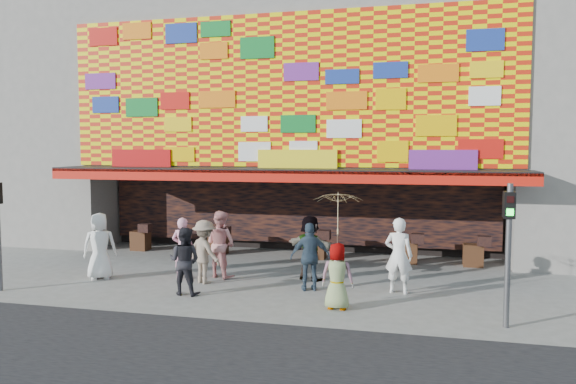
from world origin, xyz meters
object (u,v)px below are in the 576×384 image
Objects in this scene: ped_a at (100,246)px; ped_c at (185,261)px; ped_g at (337,276)px; parasol at (338,214)px; ped_e at (310,257)px; ped_i at (221,244)px; ped_d at (205,252)px; ped_f at (310,248)px; ped_h at (399,255)px; ped_b at (183,248)px; signal_right at (509,239)px.

ped_c is (3.01, -0.94, -0.08)m from ped_a.
parasol reaches higher than ped_g.
parasol is at bearing 103.58° from ped_e.
ped_a reaches higher than ped_c.
ped_i is at bearing 147.55° from parasol.
ped_i is (0.16, 0.80, 0.09)m from ped_d.
ped_h is at bearing -175.53° from ped_f.
ped_e is (2.98, -0.08, 0.02)m from ped_d.
ped_d is at bearing 152.89° from ped_b.
ped_c is (0.77, -1.58, -0.01)m from ped_b.
ped_c is 0.88× the size of ped_h.
ped_i is 4.63m from parasol.
ped_e is 2.95m from ped_i.
ped_a reaches higher than ped_b.
ped_g is 4.46m from ped_i.
signal_right is 1.52× the size of parasol.
signal_right is 1.56× the size of ped_i.
ped_a is at bearing -15.24° from ped_c.
ped_b is at bearing 157.60° from parasol.
ped_f is 2.59m from ped_i.
ped_g is at bearing 154.54° from ped_b.
signal_right is 10.77m from ped_a.
ped_e is 1.79m from ped_g.
ped_f is at bearing 166.13° from ped_a.
ped_h is at bearing 156.51° from ped_a.
ped_g is (-3.61, 0.46, -1.09)m from signal_right.
ped_h is 5.09m from ped_i.
signal_right is at bearing -178.89° from ped_i.
ped_a is (-10.59, 1.77, -0.92)m from signal_right.
signal_right is 3.35m from ped_h.
ped_b is 1.07m from ped_i.
ped_i is at bearing -158.67° from ped_b.
signal_right is 1.72× the size of ped_d.
ped_f is (2.78, 2.28, 0.06)m from ped_c.
ped_f is at bearing -130.63° from ped_d.
ped_a reaches higher than ped_g.
ped_b is (2.24, 0.64, -0.07)m from ped_a.
ped_e is 0.97× the size of ped_f.
ped_d is at bearing 157.94° from parasol.
ped_c is 0.94× the size of ped_f.
signal_right is 1.94× the size of ped_g.
ped_g is 0.81× the size of ped_i.
ped_a is at bearing 40.79° from ped_i.
ped_h is at bearing 175.44° from ped_b.
ped_d is 4.44m from parasol.
ped_h reaches higher than ped_e.
ped_h reaches higher than ped_d.
ped_b reaches higher than ped_d.
ped_f is (-4.80, 3.10, -0.94)m from signal_right.
ped_d is at bearing -20.88° from ped_g.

